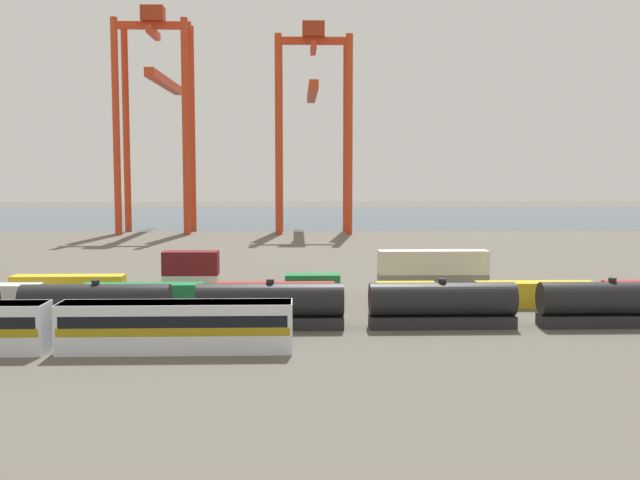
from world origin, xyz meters
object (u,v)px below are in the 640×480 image
object	(u,v)px
gantry_crane_west	(157,100)
passenger_train	(53,325)
freight_tank_row	(270,305)
shipping_container_11	(312,286)
shipping_container_12	(433,285)
gantry_crane_central	(313,108)

from	to	relation	value
gantry_crane_west	passenger_train	bearing A→B (deg)	-83.99
freight_tank_row	gantry_crane_west	size ratio (longest dim) A/B	1.52
passenger_train	freight_tank_row	bearing A→B (deg)	27.15
freight_tank_row	gantry_crane_west	bearing A→B (deg)	105.11
shipping_container_11	gantry_crane_west	size ratio (longest dim) A/B	0.12
freight_tank_row	gantry_crane_west	world-z (taller)	gantry_crane_west
shipping_container_12	gantry_crane_west	xyz separation A→B (m)	(-45.91, 89.26, 28.09)
shipping_container_11	gantry_crane_central	xyz separation A→B (m)	(1.97, 88.64, 26.21)
shipping_container_12	passenger_train	bearing A→B (deg)	-143.91
shipping_container_11	shipping_container_12	size ratio (longest dim) A/B	0.50
freight_tank_row	gantry_crane_central	size ratio (longest dim) A/B	1.63
passenger_train	shipping_container_11	size ratio (longest dim) A/B	6.13
gantry_crane_central	gantry_crane_west	bearing A→B (deg)	178.97
gantry_crane_west	shipping_container_11	bearing A→B (deg)	-69.95
shipping_container_12	gantry_crane_west	bearing A→B (deg)	117.22
shipping_container_11	freight_tank_row	bearing A→B (deg)	-104.09
shipping_container_12	gantry_crane_central	world-z (taller)	gantry_crane_central
gantry_crane_west	gantry_crane_central	distance (m)	34.60
passenger_train	shipping_container_11	world-z (taller)	passenger_train
shipping_container_11	shipping_container_12	world-z (taller)	same
passenger_train	shipping_container_12	world-z (taller)	passenger_train
passenger_train	shipping_container_12	bearing A→B (deg)	36.09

